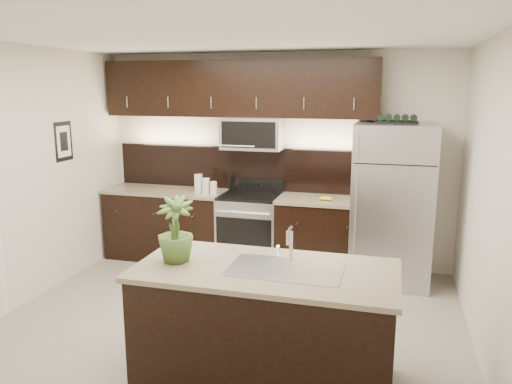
{
  "coord_description": "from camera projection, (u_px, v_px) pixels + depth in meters",
  "views": [
    {
      "loc": [
        1.46,
        -4.23,
        2.26
      ],
      "look_at": [
        0.14,
        0.55,
        1.22
      ],
      "focal_mm": 35.0,
      "sensor_mm": 36.0,
      "label": 1
    }
  ],
  "objects": [
    {
      "name": "bananas",
      "position": [
        323.0,
        198.0,
        5.98
      ],
      "size": [
        0.17,
        0.14,
        0.05
      ],
      "primitive_type": "ellipsoid",
      "rotation": [
        0.0,
        0.0,
        -0.13
      ],
      "color": "gold",
      "rests_on": "counter_run"
    },
    {
      "name": "sink_faucet",
      "position": [
        286.0,
        267.0,
        3.7
      ],
      "size": [
        0.84,
        0.5,
        0.28
      ],
      "color": "silver",
      "rests_on": "island"
    },
    {
      "name": "ground",
      "position": [
        227.0,
        325.0,
        4.84
      ],
      "size": [
        4.5,
        4.5,
        0.0
      ],
      "primitive_type": "plane",
      "color": "gray",
      "rests_on": "ground"
    },
    {
      "name": "plant",
      "position": [
        175.0,
        230.0,
        3.83
      ],
      "size": [
        0.34,
        0.34,
        0.51
      ],
      "primitive_type": "imported",
      "rotation": [
        0.0,
        0.0,
        0.21
      ],
      "color": "#3F5E25",
      "rests_on": "island"
    },
    {
      "name": "island",
      "position": [
        265.0,
        325.0,
        3.83
      ],
      "size": [
        1.96,
        0.96,
        0.94
      ],
      "color": "black",
      "rests_on": "ground"
    },
    {
      "name": "refrigerator",
      "position": [
        392.0,
        204.0,
        5.8
      ],
      "size": [
        0.9,
        0.81,
        1.87
      ],
      "primitive_type": "cube",
      "color": "#B2B2B7",
      "rests_on": "ground"
    },
    {
      "name": "french_press",
      "position": [
        365.0,
        191.0,
        5.86
      ],
      "size": [
        0.12,
        0.12,
        0.34
      ],
      "rotation": [
        0.0,
        0.0,
        -0.33
      ],
      "color": "silver",
      "rests_on": "counter_run"
    },
    {
      "name": "counter_run",
      "position": [
        235.0,
        229.0,
        6.45
      ],
      "size": [
        3.51,
        0.65,
        0.94
      ],
      "color": "black",
      "rests_on": "ground"
    },
    {
      "name": "canisters",
      "position": [
        204.0,
        185.0,
        6.36
      ],
      "size": [
        0.33,
        0.18,
        0.23
      ],
      "rotation": [
        0.0,
        0.0,
        -0.35
      ],
      "color": "silver",
      "rests_on": "counter_run"
    },
    {
      "name": "room_walls",
      "position": [
        212.0,
        152.0,
        4.48
      ],
      "size": [
        4.52,
        4.02,
        2.71
      ],
      "color": "beige",
      "rests_on": "ground"
    },
    {
      "name": "wine_rack",
      "position": [
        397.0,
        119.0,
        5.6
      ],
      "size": [
        0.46,
        0.29,
        0.11
      ],
      "color": "black",
      "rests_on": "refrigerator"
    },
    {
      "name": "upper_fixtures",
      "position": [
        240.0,
        98.0,
        6.24
      ],
      "size": [
        3.49,
        0.4,
        1.66
      ],
      "color": "black",
      "rests_on": "counter_run"
    }
  ]
}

